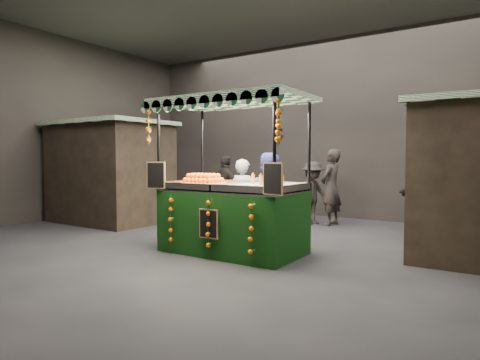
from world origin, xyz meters
The scene contains 12 objects.
ground centered at (0.00, 0.00, 0.00)m, with size 12.00×12.00×0.00m, color black.
market_hall centered at (0.00, 0.00, 3.38)m, with size 12.10×10.10×5.05m.
neighbour_stall_left centered at (-4.40, 1.00, 1.31)m, with size 3.00×2.20×2.60m.
juice_stall centered at (0.30, -0.26, 0.84)m, with size 2.78×1.63×2.69m.
vendor_grey centered at (-0.20, 0.87, 0.82)m, with size 0.61×0.40×1.64m.
vendor_blue centered at (0.57, 0.54, 0.88)m, with size 0.93×0.77×1.76m.
shopper_0 centered at (-3.94, 2.33, 0.78)m, with size 0.68×0.60×1.56m.
shopper_2 centered at (-1.99, 2.80, 0.87)m, with size 1.10×0.72×1.73m.
shopper_3 centered at (0.19, 3.50, 0.79)m, with size 0.95×1.17×1.57m.
shopper_4 centered at (-4.50, 2.74, 0.87)m, with size 1.01×0.95×1.74m.
shopper_5 centered at (2.67, 3.67, 0.79)m, with size 1.47×1.23×1.58m.
shopper_6 centered at (0.65, 3.58, 0.94)m, with size 0.52×0.73×1.88m.
Camera 1 is at (4.36, -6.17, 1.65)m, focal length 30.98 mm.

